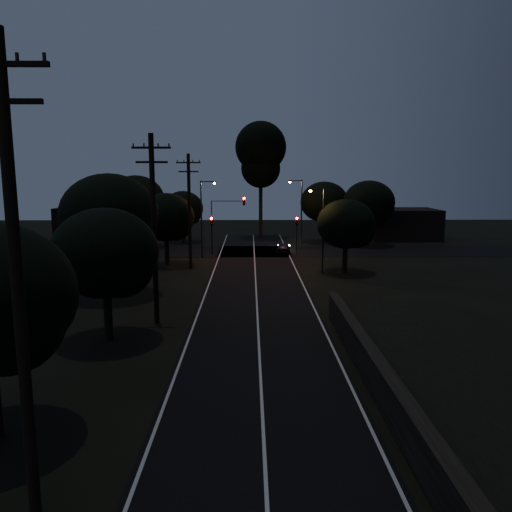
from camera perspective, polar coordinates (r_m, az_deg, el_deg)
name	(u,v)px	position (r m, az deg, el deg)	size (l,w,h in m)	color
ground	(265,470)	(16.28, 1.06, -23.28)	(160.00, 160.00, 0.00)	black
road_surface	(255,270)	(45.66, -0.10, -1.60)	(60.00, 70.00, 0.03)	black
retaining_wall	(478,404)	(20.30, 24.03, -15.18)	(6.93, 26.00, 1.60)	black
utility_pole_near	(17,282)	(13.19, -25.63, -2.69)	(2.20, 0.30, 12.00)	black
utility_pole_mid	(154,227)	(29.37, -11.60, 3.31)	(2.20, 0.30, 11.00)	black
utility_pole_far	(189,209)	(46.14, -7.62, 5.29)	(2.20, 0.30, 10.50)	black
tree_left_b	(108,256)	(26.94, -16.52, 0.05)	(5.54, 5.54, 7.05)	black
tree_left_c	(112,217)	(37.00, -16.09, 4.28)	(6.95, 6.95, 8.78)	black
tree_left_d	(168,219)	(48.41, -10.05, 4.23)	(5.45, 5.45, 6.92)	black
tree_far_nw	(184,209)	(64.29, -8.19, 5.32)	(5.15, 5.15, 6.52)	black
tree_far_w	(138,201)	(61.10, -13.34, 6.18)	(6.67, 6.67, 8.51)	black
tree_far_ne	(326,203)	(64.40, 8.00, 6.01)	(6.09, 6.09, 7.70)	black
tree_far_e	(371,203)	(62.41, 12.99, 5.87)	(6.22, 6.22, 7.89)	black
tree_right_a	(348,225)	(44.65, 10.49, 3.47)	(5.14, 5.14, 6.54)	black
tall_pine	(261,154)	(68.74, 0.55, 11.58)	(6.89, 6.89, 15.66)	black
building_left	(102,223)	(68.85, -17.20, 3.58)	(10.00, 8.00, 4.40)	black
building_right	(402,224)	(70.07, 16.33, 3.55)	(9.00, 7.00, 4.00)	black
signal_left	(212,229)	(54.16, -5.08, 3.14)	(0.28, 0.35, 4.10)	black
signal_right	(297,228)	(54.23, 4.68, 3.16)	(0.28, 0.35, 4.10)	black
signal_mast	(227,215)	(53.91, -3.31, 4.74)	(3.70, 0.35, 6.25)	black
streetlight_a	(203,213)	(52.08, -6.05, 4.86)	(1.66, 0.26, 8.00)	black
streetlight_b	(300,209)	(58.11, 5.03, 5.36)	(1.66, 0.26, 8.00)	black
streetlight_c	(321,224)	(44.35, 7.48, 3.66)	(1.46, 0.26, 7.50)	black
car	(283,248)	(54.88, 3.14, 0.91)	(1.46, 3.64, 1.24)	black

